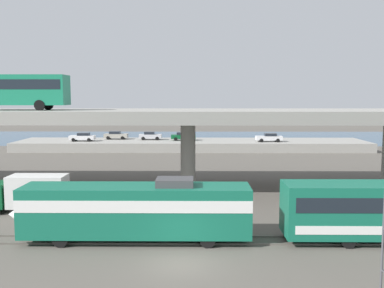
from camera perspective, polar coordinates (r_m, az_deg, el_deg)
name	(u,v)px	position (r m, az deg, el deg)	size (l,w,h in m)	color
ground_plane	(181,264)	(25.66, -1.39, -15.39)	(260.00, 260.00, 0.00)	#565149
rail_strip_near	(183,244)	(28.66, -1.17, -12.92)	(110.00, 0.12, 0.12)	#59544C
rail_strip_far	(184,236)	(30.13, -1.08, -11.95)	(110.00, 0.12, 0.12)	#59544C
train_locomotive	(125,208)	(29.15, -8.74, -8.28)	(15.85, 3.04, 4.18)	#14664C
highway_overpass	(188,118)	(43.91, -0.53, 3.41)	(96.00, 11.74, 8.15)	gray
transit_bus_on_overpass	(5,89)	(46.40, -23.21, 6.63)	(12.00, 2.68, 3.40)	#197A56
service_truck_west	(27,192)	(38.57, -20.69, -5.90)	(6.80, 2.46, 3.04)	#0C4C26
pier_parking_lot	(192,145)	(79.33, -0.05, -0.11)	(62.66, 11.33, 1.61)	gray
parked_car_0	(150,136)	(80.80, -5.46, 1.10)	(4.13, 1.87, 1.50)	#B7B7BC
parked_car_1	(183,136)	(79.35, -1.16, 1.03)	(4.44, 1.90, 1.50)	#0C4C26
parked_car_2	(83,137)	(80.30, -14.09, 0.91)	(4.44, 1.97, 1.50)	silver
parked_car_3	(269,137)	(78.00, 10.04, 0.85)	(4.61, 1.89, 1.50)	silver
parked_car_4	(116,135)	(82.79, -9.91, 1.16)	(4.34, 1.98, 1.50)	#9E998C
harbor_water	(193,138)	(102.29, 0.09, 0.84)	(140.00, 36.00, 0.01)	#2D5170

